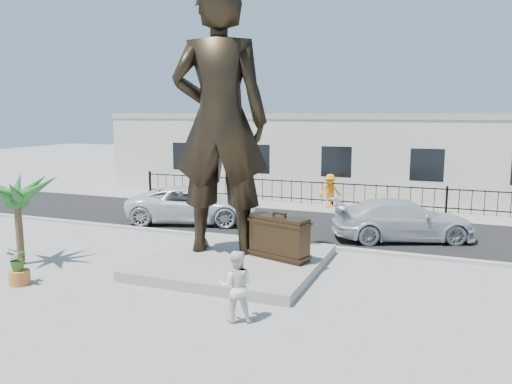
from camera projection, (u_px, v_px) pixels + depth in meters
ground at (230, 283)px, 13.98m from camera, size 100.00×100.00×0.00m
street at (307, 224)px, 21.33m from camera, size 40.00×7.00×0.01m
curb at (281, 243)px, 18.11m from camera, size 40.00×0.25×0.12m
far_sidewalk at (329, 208)px, 25.01m from camera, size 40.00×2.50×0.02m
plinth at (235, 262)px, 15.51m from camera, size 5.20×5.20×0.30m
fence at (332, 194)px, 25.65m from camera, size 22.00×0.10×1.20m
building at (349, 156)px, 29.27m from camera, size 28.00×7.00×4.40m
statue at (220, 121)px, 15.57m from camera, size 3.43×2.67×8.33m
suitcase at (279, 238)px, 15.21m from camera, size 1.97×1.13×1.32m
tourist at (236, 286)px, 11.34m from camera, size 0.98×0.88×1.66m
car_white at (193, 204)px, 21.69m from camera, size 6.09×4.10×1.55m
car_silver at (403, 220)px, 18.67m from camera, size 5.64×3.92×1.52m
worker at (330, 191)px, 25.01m from camera, size 1.25×1.13×1.68m
palm_tree at (22, 264)px, 15.76m from camera, size 1.80×1.80×3.20m
planter at (20, 277)px, 13.86m from camera, size 0.56×0.56×0.40m
shrub at (18, 259)px, 13.78m from camera, size 0.67×0.60×0.67m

